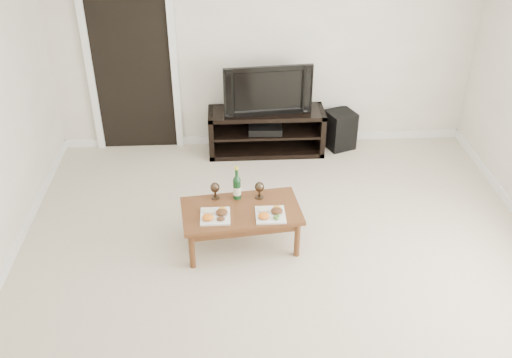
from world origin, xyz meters
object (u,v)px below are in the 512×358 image
at_px(subwoofer, 340,130).
at_px(television, 267,88).
at_px(coffee_table, 241,227).
at_px(media_console, 266,131).

bearing_deg(subwoofer, television, 163.44).
bearing_deg(coffee_table, media_console, 78.70).
bearing_deg(subwoofer, coffee_table, -145.20).
distance_m(television, subwoofer, 1.11).
bearing_deg(subwoofer, media_console, 163.44).
relative_size(media_console, coffee_table, 1.27).
height_order(media_console, coffee_table, media_console).
bearing_deg(television, subwoofer, -0.67).
distance_m(media_console, coffee_table, 1.87).
xyz_separation_m(television, coffee_table, (-0.37, -1.83, -0.64)).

